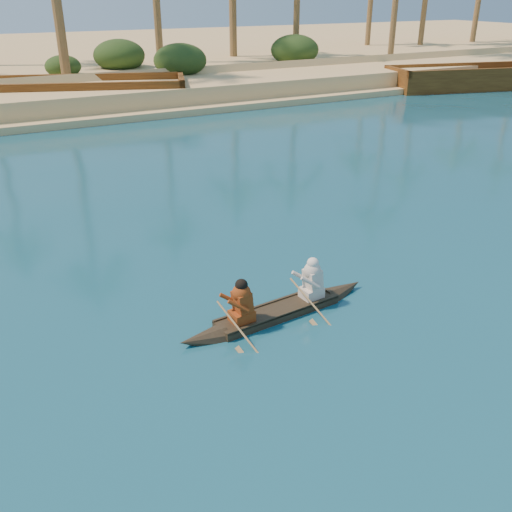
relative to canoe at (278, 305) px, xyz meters
name	(u,v)px	position (x,y,z in m)	size (l,w,h in m)	color
ground	(445,325)	(2.80, -1.96, -0.24)	(160.00, 160.00, 0.00)	#0C3B4D
sandy_embankment	(42,62)	(2.80, 44.93, 0.29)	(150.00, 51.00, 1.50)	tan
shrub_cluster	(82,76)	(2.80, 29.54, 0.96)	(100.00, 6.00, 2.40)	#1C3613
canoe	(278,305)	(0.00, 0.00, 0.00)	(4.61, 1.01, 1.26)	#31291A
barge_mid	(78,96)	(1.49, 25.04, 0.46)	(12.64, 7.79, 2.00)	brown
barge_right	(465,79)	(26.57, 20.04, 0.37)	(11.12, 5.99, 1.76)	brown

